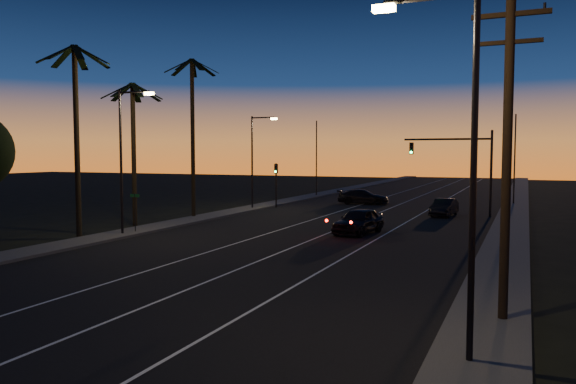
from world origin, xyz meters
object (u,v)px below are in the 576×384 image
at_px(lead_car, 359,221).
at_px(right_car, 444,207).
at_px(cross_car, 363,197).
at_px(utility_pole, 507,148).
at_px(signal_mast, 461,158).

xyz_separation_m(lead_car, right_car, (3.66, 12.48, -0.11)).
bearing_deg(cross_car, utility_pole, -68.41).
relative_size(signal_mast, lead_car, 1.28).
bearing_deg(signal_mast, cross_car, 145.78).
distance_m(signal_mast, cross_car, 12.89).
height_order(utility_pole, right_car, utility_pole).
relative_size(lead_car, right_car, 1.25).
relative_size(utility_pole, lead_car, 1.81).
height_order(lead_car, right_car, lead_car).
height_order(signal_mast, right_car, signal_mast).
height_order(signal_mast, lead_car, signal_mast).
relative_size(utility_pole, cross_car, 1.86).
distance_m(utility_pole, lead_car, 19.59).
distance_m(signal_mast, right_car, 4.31).
bearing_deg(utility_pole, signal_mast, 98.47).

